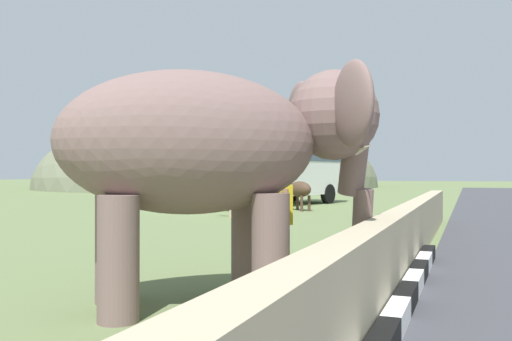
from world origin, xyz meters
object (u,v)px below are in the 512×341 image
person_handler (282,217)px  cow_mid (243,193)px  elephant (220,147)px  cow_near (299,190)px  bus_white (276,163)px

person_handler → cow_mid: size_ratio=0.86×
elephant → cow_near: (15.94, 3.85, -1.01)m
elephant → cow_mid: (11.89, 4.71, -1.01)m
elephant → person_handler: bearing=-7.1°
elephant → bus_white: size_ratio=0.41×
bus_white → cow_mid: bus_white is taller
bus_white → cow_near: 3.86m
elephant → bus_white: bus_white is taller
cow_mid → person_handler: bearing=-154.3°
cow_mid → elephant: bearing=-158.4°
person_handler → cow_mid: bearing=25.7°
elephant → cow_near: 16.43m
cow_near → cow_mid: (-4.05, 0.85, 0.00)m
bus_white → cow_mid: (-7.07, -1.22, -1.21)m
bus_white → cow_near: bus_white is taller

